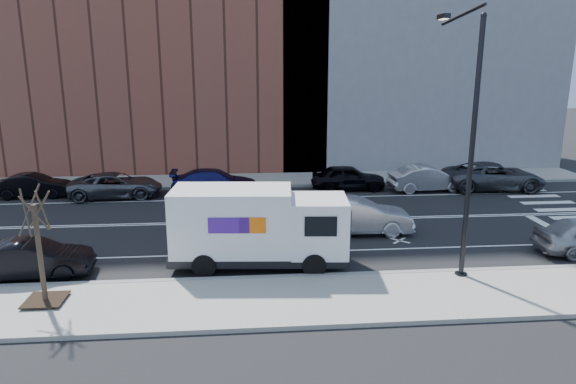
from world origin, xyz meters
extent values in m
plane|color=black|center=(0.00, 0.00, 0.00)|extent=(120.00, 120.00, 0.00)
cube|color=gray|center=(0.00, -8.80, 0.07)|extent=(44.00, 3.60, 0.15)
cube|color=gray|center=(0.00, 8.80, 0.07)|extent=(44.00, 3.60, 0.15)
cube|color=gray|center=(0.00, -7.00, 0.08)|extent=(44.00, 0.25, 0.17)
cube|color=gray|center=(0.00, 7.00, 0.08)|extent=(44.00, 0.25, 0.17)
cube|color=brown|center=(-8.00, 15.60, 11.00)|extent=(26.00, 10.00, 22.00)
cylinder|color=black|center=(7.00, -7.40, 4.50)|extent=(0.18, 0.18, 9.00)
cylinder|color=black|center=(7.00, -7.40, 0.10)|extent=(0.44, 0.44, 0.20)
sphere|color=black|center=(7.00, -7.40, 8.95)|extent=(0.20, 0.20, 0.20)
cylinder|color=black|center=(7.00, -5.70, 9.10)|extent=(0.11, 3.49, 0.48)
cube|color=black|center=(7.00, -4.00, 9.20)|extent=(0.25, 0.80, 0.18)
cube|color=#FFF2CC|center=(7.00, -4.00, 9.10)|extent=(0.18, 0.55, 0.03)
cube|color=black|center=(-7.00, -8.40, 0.23)|extent=(1.20, 1.20, 0.04)
cylinder|color=#382B1E|center=(-7.00, -8.40, 1.75)|extent=(0.16, 0.16, 3.20)
cylinder|color=#382B1E|center=(-6.75, -8.40, 3.15)|extent=(0.06, 0.80, 1.44)
cylinder|color=#382B1E|center=(-6.92, -8.16, 3.15)|extent=(0.81, 0.31, 1.19)
cylinder|color=#382B1E|center=(-7.20, -8.25, 3.15)|extent=(0.58, 0.76, 1.50)
cylinder|color=#382B1E|center=(-7.20, -8.55, 3.15)|extent=(0.47, 0.61, 1.37)
cylinder|color=#382B1E|center=(-6.92, -8.64, 3.15)|extent=(0.72, 0.29, 1.13)
cube|color=black|center=(-0.21, -5.60, 0.47)|extent=(6.60, 2.68, 0.31)
cube|color=silver|center=(2.07, -5.78, 1.61)|extent=(2.25, 2.39, 2.08)
cube|color=black|center=(3.13, -5.86, 1.92)|extent=(0.21, 1.92, 0.99)
cube|color=black|center=(1.98, -6.91, 1.92)|extent=(1.14, 0.13, 0.73)
cube|color=black|center=(2.16, -4.65, 1.92)|extent=(1.14, 0.13, 0.73)
cube|color=black|center=(3.09, -5.86, 0.57)|extent=(0.32, 2.09, 0.36)
cube|color=silver|center=(-1.14, -5.53, 1.82)|extent=(4.53, 2.62, 2.39)
cube|color=#47198C|center=(-1.23, -6.69, 1.98)|extent=(1.45, 0.13, 0.57)
cube|color=orange|center=(-0.41, -6.75, 1.98)|extent=(0.93, 0.09, 0.57)
cube|color=#47198C|center=(-1.05, -4.37, 1.98)|extent=(1.45, 0.13, 0.57)
cube|color=orange|center=(-0.22, -4.43, 1.98)|extent=(0.93, 0.09, 0.57)
cylinder|color=black|center=(1.78, -6.80, 0.44)|extent=(0.89, 0.36, 0.87)
cylinder|color=black|center=(1.94, -4.73, 0.44)|extent=(0.89, 0.36, 0.87)
cylinder|color=black|center=(-2.16, -6.49, 0.44)|extent=(0.89, 0.36, 0.87)
cylinder|color=black|center=(-2.00, -4.42, 0.44)|extent=(0.89, 0.36, 0.87)
imported|color=black|center=(-12.69, 5.77, 0.68)|extent=(4.15, 1.60, 1.35)
imported|color=#4E5056|center=(-8.00, 5.32, 0.71)|extent=(5.31, 2.79, 1.43)
imported|color=#16164E|center=(-2.40, 5.64, 0.73)|extent=(5.12, 2.22, 1.47)
imported|color=black|center=(5.60, 6.02, 0.76)|extent=(4.51, 1.95, 1.51)
imported|color=#AFB0B4|center=(10.30, 5.35, 0.76)|extent=(4.72, 1.94, 1.52)
imported|color=#414247|center=(14.40, 5.30, 0.83)|extent=(6.11, 3.09, 1.66)
imported|color=#B1B1B6|center=(4.39, -2.15, 0.80)|extent=(4.92, 1.89, 1.60)
imported|color=black|center=(-8.31, -6.02, 0.69)|extent=(4.32, 1.84, 1.38)
camera|label=1|loc=(-0.62, -23.88, 7.49)|focal=32.00mm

